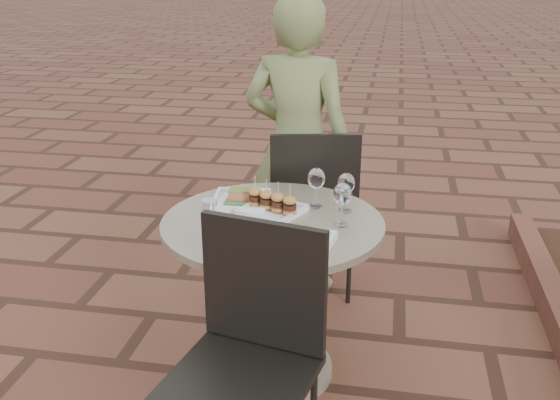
% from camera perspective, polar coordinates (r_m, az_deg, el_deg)
% --- Properties ---
extents(ground, '(60.00, 60.00, 0.00)m').
position_cam_1_polar(ground, '(2.88, -6.64, -15.50)').
color(ground, brown).
rests_on(ground, ground).
extents(cafe_table, '(0.90, 0.90, 0.73)m').
position_cam_1_polar(cafe_table, '(2.62, -0.65, -6.82)').
color(cafe_table, gray).
rests_on(cafe_table, ground).
extents(chair_far, '(0.53, 0.53, 0.93)m').
position_cam_1_polar(chair_far, '(3.21, 3.00, -0.04)').
color(chair_far, black).
rests_on(chair_far, ground).
extents(chair_near, '(0.52, 0.52, 0.93)m').
position_cam_1_polar(chair_near, '(2.10, -2.66, -12.58)').
color(chair_near, black).
rests_on(chair_near, ground).
extents(diner, '(0.63, 0.46, 1.59)m').
position_cam_1_polar(diner, '(3.26, 1.62, 4.82)').
color(diner, olive).
rests_on(diner, ground).
extents(plate_salmon, '(0.26, 0.26, 0.06)m').
position_cam_1_polar(plate_salmon, '(2.68, -3.60, 0.07)').
color(plate_salmon, silver).
rests_on(plate_salmon, cafe_table).
extents(plate_sliders, '(0.29, 0.29, 0.14)m').
position_cam_1_polar(plate_sliders, '(2.57, -0.71, -0.49)').
color(plate_sliders, silver).
rests_on(plate_sliders, cafe_table).
extents(plate_tuna, '(0.31, 0.31, 0.03)m').
position_cam_1_polar(plate_tuna, '(2.27, 1.12, -4.02)').
color(plate_tuna, silver).
rests_on(plate_tuna, cafe_table).
extents(wine_glass_right, '(0.07, 0.07, 0.17)m').
position_cam_1_polar(wine_glass_right, '(2.44, 5.73, 0.41)').
color(wine_glass_right, white).
rests_on(wine_glass_right, cafe_table).
extents(wine_glass_mid, '(0.07, 0.07, 0.17)m').
position_cam_1_polar(wine_glass_mid, '(2.61, 3.34, 1.88)').
color(wine_glass_mid, white).
rests_on(wine_glass_mid, cafe_table).
extents(wine_glass_far, '(0.07, 0.07, 0.17)m').
position_cam_1_polar(wine_glass_far, '(2.57, 6.07, 1.43)').
color(wine_glass_far, white).
rests_on(wine_glass_far, cafe_table).
extents(steel_ramekin, '(0.08, 0.08, 0.05)m').
position_cam_1_polar(steel_ramekin, '(2.61, -6.48, -0.49)').
color(steel_ramekin, silver).
rests_on(steel_ramekin, cafe_table).
extents(cutlery_set, '(0.13, 0.20, 0.00)m').
position_cam_1_polar(cutlery_set, '(2.31, 3.84, -4.05)').
color(cutlery_set, silver).
rests_on(cutlery_set, cafe_table).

